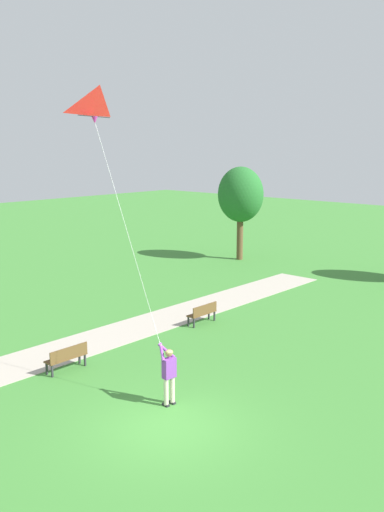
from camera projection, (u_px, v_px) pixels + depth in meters
ground_plane at (167, 427)px, 15.32m from camera, size 120.00×120.00×0.00m
walkway_path at (75, 347)px, 21.38m from camera, size 2.44×32.00×0.02m
person_kite_flyer at (169, 371)px, 16.47m from camera, size 0.62×0.52×1.83m
flying_kite at (100, 105)px, 17.46m from camera, size 3.49×1.92×7.63m
park_bench_near_walkway at (67, 356)px, 19.09m from camera, size 0.44×1.50×0.88m
park_bench_far_walkway at (203, 312)px, 24.16m from camera, size 0.44×1.50×0.88m
tree_lakeside_near at (241, 195)px, 37.21m from camera, size 3.14×2.85×6.23m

